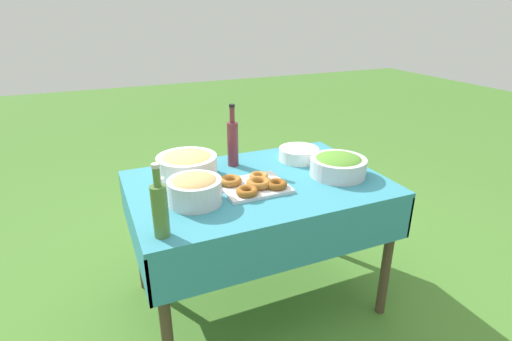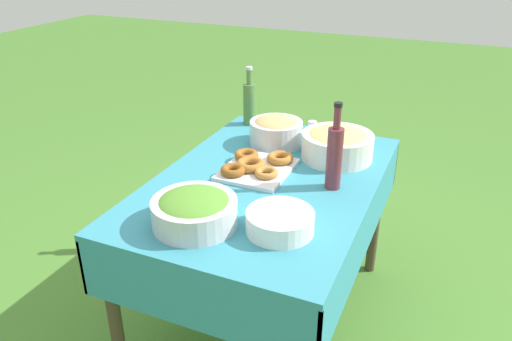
{
  "view_description": "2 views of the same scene",
  "coord_description": "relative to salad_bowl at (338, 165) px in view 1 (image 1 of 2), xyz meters",
  "views": [
    {
      "loc": [
        0.75,
        1.69,
        1.56
      ],
      "look_at": [
        0.02,
        0.02,
        0.81
      ],
      "focal_mm": 28.0,
      "sensor_mm": 36.0,
      "label": 1
    },
    {
      "loc": [
        -1.66,
        -0.68,
        1.65
      ],
      "look_at": [
        -0.01,
        0.04,
        0.77
      ],
      "focal_mm": 35.0,
      "sensor_mm": 36.0,
      "label": 2
    }
  ],
  "objects": [
    {
      "name": "donut_platter",
      "position": [
        0.47,
        -0.02,
        -0.04
      ],
      "size": [
        0.32,
        0.28,
        0.05
      ],
      "color": "silver",
      "rests_on": "picnic_table"
    },
    {
      "name": "pasta_bowl",
      "position": [
        0.73,
        -0.3,
        0.01
      ],
      "size": [
        0.31,
        0.31,
        0.13
      ],
      "color": "white",
      "rests_on": "picnic_table"
    },
    {
      "name": "salt_shaker",
      "position": [
        0.9,
        -0.13,
        -0.01
      ],
      "size": [
        0.04,
        0.04,
        0.09
      ],
      "color": "white",
      "rests_on": "picnic_table"
    },
    {
      "name": "ground_plane",
      "position": [
        0.42,
        -0.09,
        -0.8
      ],
      "size": [
        14.0,
        14.0,
        0.0
      ],
      "primitive_type": "plane",
      "color": "#477A2D"
    },
    {
      "name": "olive_oil_bottle",
      "position": [
        0.96,
        0.23,
        0.06
      ],
      "size": [
        0.06,
        0.06,
        0.3
      ],
      "color": "#4C7238",
      "rests_on": "picnic_table"
    },
    {
      "name": "plate_stack",
      "position": [
        0.08,
        -0.28,
        -0.02
      ],
      "size": [
        0.23,
        0.23,
        0.07
      ],
      "color": "white",
      "rests_on": "picnic_table"
    },
    {
      "name": "wine_bottle",
      "position": [
        0.45,
        -0.35,
        0.08
      ],
      "size": [
        0.06,
        0.06,
        0.34
      ],
      "color": "maroon",
      "rests_on": "picnic_table"
    },
    {
      "name": "salad_bowl",
      "position": [
        0.0,
        0.0,
        0.0
      ],
      "size": [
        0.29,
        0.29,
        0.12
      ],
      "color": "silver",
      "rests_on": "picnic_table"
    },
    {
      "name": "picnic_table",
      "position": [
        0.42,
        -0.09,
        -0.16
      ],
      "size": [
        1.27,
        0.85,
        0.74
      ],
      "color": "teal",
      "rests_on": "ground_plane"
    },
    {
      "name": "bread_bowl",
      "position": [
        0.77,
        0.01,
        0.01
      ],
      "size": [
        0.25,
        0.25,
        0.13
      ],
      "color": "silver",
      "rests_on": "picnic_table"
    }
  ]
}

